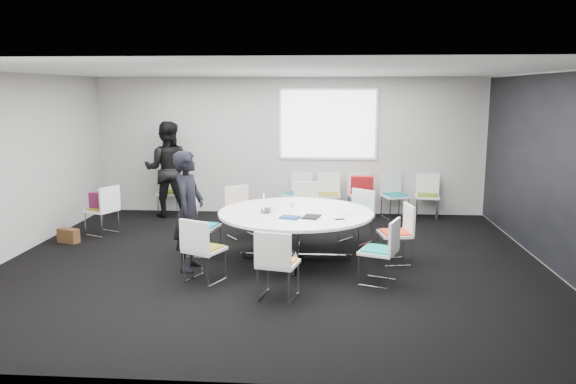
# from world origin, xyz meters

# --- Properties ---
(room_shell) EXTENTS (8.08, 7.08, 2.88)m
(room_shell) POSITION_xyz_m (0.09, 0.00, 1.40)
(room_shell) COLOR black
(room_shell) RESTS_ON ground
(conference_table) EXTENTS (2.33, 2.33, 0.73)m
(conference_table) POSITION_xyz_m (0.33, 0.24, 0.55)
(conference_table) COLOR silver
(conference_table) RESTS_ON ground
(projection_screen) EXTENTS (1.90, 0.03, 1.35)m
(projection_screen) POSITION_xyz_m (0.80, 3.46, 1.85)
(projection_screen) COLOR white
(projection_screen) RESTS_ON room_shell
(chair_ring_a) EXTENTS (0.52, 0.53, 0.88)m
(chair_ring_a) POSITION_xyz_m (1.81, 0.12, 0.28)
(chair_ring_a) COLOR silver
(chair_ring_a) RESTS_ON ground
(chair_ring_b) EXTENTS (0.64, 0.64, 0.88)m
(chair_ring_b) POSITION_xyz_m (1.29, 1.23, 0.28)
(chair_ring_b) COLOR silver
(chair_ring_b) RESTS_ON ground
(chair_ring_c) EXTENTS (0.48, 0.47, 0.88)m
(chair_ring_c) POSITION_xyz_m (0.42, 1.95, 0.28)
(chair_ring_c) COLOR silver
(chair_ring_c) RESTS_ON ground
(chair_ring_d) EXTENTS (0.64, 0.63, 0.88)m
(chair_ring_d) POSITION_xyz_m (-0.68, 1.45, 0.28)
(chair_ring_d) COLOR silver
(chair_ring_d) RESTS_ON ground
(chair_ring_e) EXTENTS (0.53, 0.54, 0.88)m
(chair_ring_e) POSITION_xyz_m (-1.13, 0.33, 0.28)
(chair_ring_e) COLOR silver
(chair_ring_e) RESTS_ON ground
(chair_ring_f) EXTENTS (0.61, 0.60, 0.88)m
(chair_ring_f) POSITION_xyz_m (-0.83, -0.90, 0.28)
(chair_ring_f) COLOR silver
(chair_ring_f) RESTS_ON ground
(chair_ring_g) EXTENTS (0.55, 0.54, 0.88)m
(chair_ring_g) POSITION_xyz_m (0.20, -1.45, 0.28)
(chair_ring_g) COLOR silver
(chair_ring_g) RESTS_ON ground
(chair_ring_h) EXTENTS (0.59, 0.59, 0.88)m
(chair_ring_h) POSITION_xyz_m (1.49, -0.81, 0.28)
(chair_ring_h) COLOR silver
(chair_ring_h) RESTS_ON ground
(chair_back_a) EXTENTS (0.60, 0.60, 0.88)m
(chair_back_a) POSITION_xyz_m (0.19, 3.16, 0.28)
(chair_back_a) COLOR silver
(chair_back_a) RESTS_ON ground
(chair_back_b) EXTENTS (0.46, 0.45, 0.88)m
(chair_back_b) POSITION_xyz_m (0.83, 3.17, 0.28)
(chair_back_b) COLOR silver
(chair_back_b) RESTS_ON ground
(chair_back_c) EXTENTS (0.55, 0.54, 0.88)m
(chair_back_c) POSITION_xyz_m (1.48, 3.17, 0.28)
(chair_back_c) COLOR silver
(chair_back_c) RESTS_ON ground
(chair_back_d) EXTENTS (0.59, 0.58, 0.88)m
(chair_back_d) POSITION_xyz_m (2.15, 3.16, 0.28)
(chair_back_d) COLOR silver
(chair_back_d) RESTS_ON ground
(chair_back_e) EXTENTS (0.52, 0.51, 0.88)m
(chair_back_e) POSITION_xyz_m (2.80, 3.17, 0.28)
(chair_back_e) COLOR silver
(chair_back_e) RESTS_ON ground
(chair_spare_left) EXTENTS (0.60, 0.60, 0.88)m
(chair_spare_left) POSITION_xyz_m (-3.16, 1.43, 0.28)
(chair_spare_left) COLOR silver
(chair_spare_left) RESTS_ON ground
(chair_person_back) EXTENTS (0.49, 0.48, 0.88)m
(chair_person_back) POSITION_xyz_m (-2.42, 3.17, 0.28)
(chair_person_back) COLOR silver
(chair_person_back) RESTS_ON ground
(person_main) EXTENTS (0.48, 0.66, 1.70)m
(person_main) POSITION_xyz_m (-1.15, -0.37, 0.85)
(person_main) COLOR black
(person_main) RESTS_ON ground
(person_back) EXTENTS (1.01, 0.83, 1.92)m
(person_back) POSITION_xyz_m (-2.42, 3.00, 0.96)
(person_back) COLOR black
(person_back) RESTS_ON ground
(laptop) EXTENTS (0.24, 0.36, 0.03)m
(laptop) POSITION_xyz_m (-0.07, 0.24, 0.74)
(laptop) COLOR #333338
(laptop) RESTS_ON conference_table
(laptop_lid) EXTENTS (0.05, 0.30, 0.22)m
(laptop_lid) POSITION_xyz_m (-0.16, 0.27, 0.86)
(laptop_lid) COLOR silver
(laptop_lid) RESTS_ON conference_table
(notebook_black) EXTENTS (0.29, 0.35, 0.02)m
(notebook_black) POSITION_xyz_m (0.57, -0.13, 0.74)
(notebook_black) COLOR black
(notebook_black) RESTS_ON conference_table
(tablet_folio) EXTENTS (0.31, 0.27, 0.03)m
(tablet_folio) POSITION_xyz_m (0.27, -0.20, 0.74)
(tablet_folio) COLOR navy
(tablet_folio) RESTS_ON conference_table
(papers_right) EXTENTS (0.37, 0.34, 0.00)m
(papers_right) POSITION_xyz_m (0.78, 0.42, 0.73)
(papers_right) COLOR white
(papers_right) RESTS_ON conference_table
(papers_front) EXTENTS (0.31, 0.22, 0.00)m
(papers_front) POSITION_xyz_m (1.07, 0.15, 0.73)
(papers_front) COLOR silver
(papers_front) RESTS_ON conference_table
(cup) EXTENTS (0.08, 0.08, 0.09)m
(cup) POSITION_xyz_m (0.25, 0.55, 0.78)
(cup) COLOR white
(cup) RESTS_ON conference_table
(phone) EXTENTS (0.16, 0.11, 0.01)m
(phone) POSITION_xyz_m (0.98, -0.23, 0.73)
(phone) COLOR black
(phone) RESTS_ON conference_table
(maroon_bag) EXTENTS (0.41, 0.17, 0.28)m
(maroon_bag) POSITION_xyz_m (-3.18, 1.44, 0.62)
(maroon_bag) COLOR #551637
(maroon_bag) RESTS_ON chair_spare_left
(brown_bag) EXTENTS (0.39, 0.27, 0.24)m
(brown_bag) POSITION_xyz_m (-3.54, 0.86, 0.12)
(brown_bag) COLOR #4B3018
(brown_bag) RESTS_ON ground
(red_jacket) EXTENTS (0.45, 0.19, 0.36)m
(red_jacket) POSITION_xyz_m (1.48, 2.94, 0.70)
(red_jacket) COLOR #A61419
(red_jacket) RESTS_ON chair_back_c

